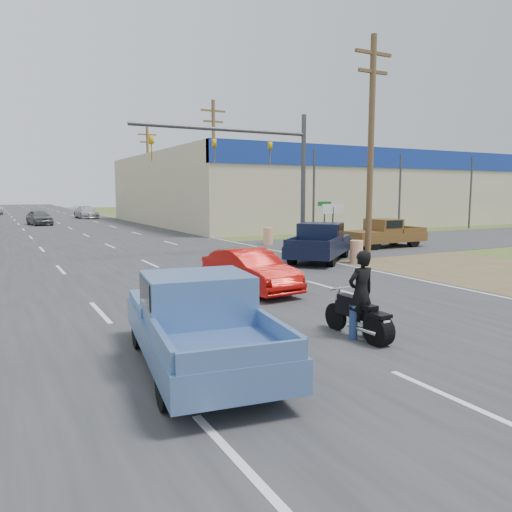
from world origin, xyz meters
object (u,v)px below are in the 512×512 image
distant_car_silver (86,212)px  blue_pickup (197,320)px  motorcycle (362,319)px  rider (361,298)px  brown_pickup (383,233)px  red_convertible (250,271)px  distant_car_grey (39,217)px  navy_pickup (320,242)px

distant_car_silver → blue_pickup: bearing=-102.3°
motorcycle → rider: (-0.00, 0.04, 0.45)m
brown_pickup → red_convertible: bearing=120.6°
rider → distant_car_grey: rider is taller
motorcycle → blue_pickup: 3.65m
rider → distant_car_grey: size_ratio=0.43×
distant_car_grey → motorcycle: bearing=-95.7°
navy_pickup → rider: bearing=-73.3°
blue_pickup → brown_pickup: blue_pickup is taller
motorcycle → rider: bearing=90.0°
navy_pickup → distant_car_silver: navy_pickup is taller
brown_pickup → distant_car_silver: bearing=12.2°
brown_pickup → distant_car_silver: brown_pickup is taller
red_convertible → distant_car_grey: 37.14m
motorcycle → blue_pickup: blue_pickup is taller
rider → navy_pickup: bearing=-123.7°
brown_pickup → navy_pickup: bearing=113.2°
rider → blue_pickup: bearing=-3.8°
rider → distant_car_silver: bearing=-95.8°
navy_pickup → brown_pickup: (6.23, 2.81, -0.05)m
red_convertible → motorcycle: bearing=-98.5°
red_convertible → navy_pickup: 7.65m
blue_pickup → brown_pickup: size_ratio=1.08×
blue_pickup → distant_car_grey: bearing=96.6°
blue_pickup → navy_pickup: navy_pickup is taller
motorcycle → distant_car_grey: (-2.72, 42.64, 0.27)m
blue_pickup → rider: bearing=6.4°
rider → brown_pickup: (12.51, 13.11, -0.08)m
red_convertible → navy_pickup: bearing=32.5°
red_convertible → navy_pickup: size_ratio=0.77×
navy_pickup → brown_pickup: size_ratio=1.06×
distant_car_grey → brown_pickup: bearing=-72.0°
blue_pickup → distant_car_silver: 53.22m
brown_pickup → distant_car_silver: 40.84m
motorcycle → distant_car_silver: distant_car_silver is taller
red_convertible → distant_car_grey: bearing=88.9°
distant_car_grey → blue_pickup: bearing=-100.6°
motorcycle → blue_pickup: (-3.63, 0.13, 0.40)m
motorcycle → blue_pickup: bearing=175.6°
navy_pickup → distant_car_grey: 33.53m
blue_pickup → distant_car_silver: size_ratio=1.07×
navy_pickup → distant_car_silver: 42.68m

